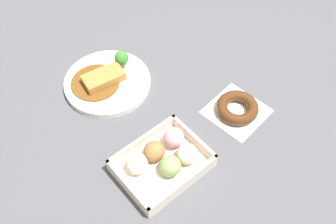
# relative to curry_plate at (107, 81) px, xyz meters

# --- Properties ---
(ground_plane) EXTENTS (1.60, 1.60, 0.00)m
(ground_plane) POSITION_rel_curry_plate_xyz_m (-0.07, 0.13, -0.02)
(ground_plane) COLOR #4C4C51
(curry_plate) EXTENTS (0.24, 0.24, 0.07)m
(curry_plate) POSITION_rel_curry_plate_xyz_m (0.00, 0.00, 0.00)
(curry_plate) COLOR white
(curry_plate) RESTS_ON ground_plane
(donut_box) EXTENTS (0.21, 0.16, 0.06)m
(donut_box) POSITION_rel_curry_plate_xyz_m (0.05, 0.30, 0.01)
(donut_box) COLOR beige
(donut_box) RESTS_ON ground_plane
(chocolate_ring_donut) EXTENTS (0.16, 0.16, 0.03)m
(chocolate_ring_donut) POSITION_rel_curry_plate_xyz_m (-0.21, 0.30, 0.00)
(chocolate_ring_donut) COLOR white
(chocolate_ring_donut) RESTS_ON ground_plane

